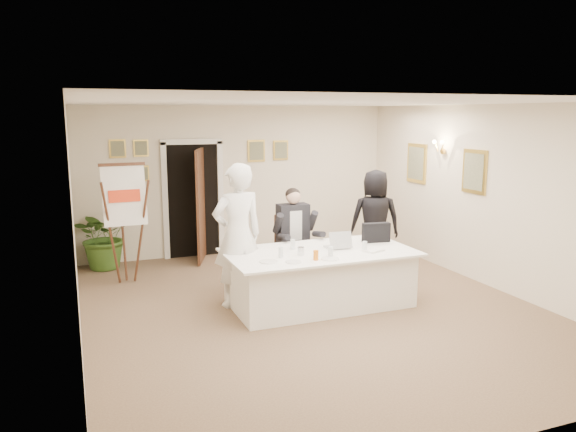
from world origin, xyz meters
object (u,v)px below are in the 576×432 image
(standing_man, at_px, (238,235))
(laptop, at_px, (337,238))
(oj_glass, at_px, (316,255))
(laptop_bag, at_px, (376,233))
(steel_jug, at_px, (301,251))
(paper_stack, at_px, (374,250))
(standing_woman, at_px, (375,220))
(potted_palm, at_px, (104,235))
(flip_chart, at_px, (125,230))
(seated_man, at_px, (294,236))
(conference_table, at_px, (319,277))

(standing_man, xyz_separation_m, laptop, (1.38, -0.30, -0.09))
(laptop, bearing_deg, oj_glass, -133.33)
(laptop, height_order, laptop_bag, laptop_bag)
(laptop_bag, bearing_deg, steel_jug, -159.52)
(standing_man, height_order, oj_glass, standing_man)
(steel_jug, bearing_deg, standing_man, 145.95)
(laptop, bearing_deg, steel_jug, -158.63)
(standing_man, relative_size, paper_stack, 7.38)
(steel_jug, bearing_deg, standing_woman, 35.79)
(paper_stack, xyz_separation_m, steel_jug, (-1.03, 0.17, 0.04))
(standing_woman, bearing_deg, potted_palm, -1.73)
(laptop_bag, height_order, paper_stack, laptop_bag)
(flip_chart, relative_size, potted_palm, 1.60)
(seated_man, distance_m, paper_stack, 1.50)
(steel_jug, bearing_deg, paper_stack, -9.44)
(seated_man, height_order, paper_stack, seated_man)
(flip_chart, relative_size, steel_jug, 17.06)
(standing_woman, bearing_deg, flip_chart, 10.71)
(flip_chart, bearing_deg, potted_palm, 103.95)
(potted_palm, distance_m, paper_stack, 4.78)
(seated_man, xyz_separation_m, standing_woman, (1.57, 0.23, 0.10))
(potted_palm, bearing_deg, steel_jug, -53.57)
(standing_woman, bearing_deg, laptop_bag, 81.68)
(seated_man, xyz_separation_m, oj_glass, (-0.29, -1.49, 0.07))
(conference_table, bearing_deg, oj_glass, -120.15)
(potted_palm, distance_m, laptop_bag, 4.70)
(conference_table, relative_size, standing_man, 1.30)
(oj_glass, bearing_deg, standing_woman, 42.62)
(conference_table, distance_m, standing_woman, 2.12)
(flip_chart, xyz_separation_m, standing_man, (1.36, -1.63, 0.14))
(laptop_bag, xyz_separation_m, steel_jug, (-1.34, -0.31, -0.09))
(conference_table, distance_m, flip_chart, 3.19)
(conference_table, relative_size, standing_woman, 1.51)
(potted_palm, height_order, oj_glass, potted_palm)
(potted_palm, bearing_deg, laptop, -44.99)
(laptop, bearing_deg, laptop_bag, 13.30)
(laptop_bag, bearing_deg, flip_chart, 159.46)
(oj_glass, bearing_deg, standing_man, 135.40)
(standing_man, bearing_deg, potted_palm, -66.36)
(conference_table, distance_m, laptop, 0.61)
(standing_man, bearing_deg, seated_man, -155.88)
(potted_palm, xyz_separation_m, steel_jug, (2.36, -3.20, 0.25))
(standing_man, bearing_deg, conference_table, 153.04)
(seated_man, bearing_deg, paper_stack, -61.03)
(conference_table, height_order, paper_stack, paper_stack)
(standing_woman, height_order, potted_palm, standing_woman)
(standing_man, distance_m, oj_glass, 1.16)
(conference_table, xyz_separation_m, standing_man, (-1.07, 0.38, 0.61))
(seated_man, relative_size, steel_jug, 14.00)
(oj_glass, bearing_deg, flip_chart, 131.77)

